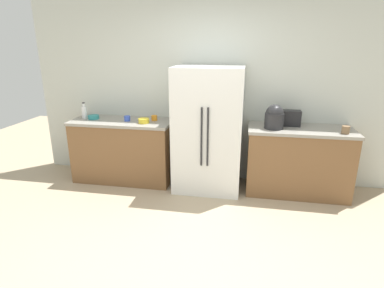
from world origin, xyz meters
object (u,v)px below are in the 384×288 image
Objects in this scene: refrigerator at (208,130)px; cup_b at (127,118)px; rice_cooker at (274,117)px; cup_a at (346,130)px; cup_c at (154,118)px; bowl_b at (94,117)px; bowl_a at (144,121)px; bottle_a at (84,112)px; toaster at (291,118)px.

cup_b is (-1.18, 0.03, 0.10)m from refrigerator.
rice_cooker is 3.30× the size of cup_a.
cup_b and cup_c have the same top height.
cup_c is (-0.81, 0.13, 0.10)m from refrigerator.
refrigerator reaches higher than bowl_b.
refrigerator is 5.36× the size of rice_cooker.
cup_b reaches higher than bowl_a.
bottle_a reaches higher than cup_a.
cup_a reaches higher than cup_c.
bowl_a is (0.96, -0.11, -0.07)m from bottle_a.
cup_b is at bearing 178.76° from refrigerator.
bowl_b is at bearing -5.33° from bottle_a.
cup_a is 0.60× the size of bowl_b.
bottle_a reaches higher than cup_b.
cup_b is 0.29m from bowl_a.
rice_cooker is 2.59m from bowl_b.
bowl_b is at bearing -175.07° from cup_c.
refrigerator reaches higher than cup_c.
refrigerator reaches higher than toaster.
rice_cooker is 2.09× the size of bowl_a.
cup_a is 2.64m from bowl_a.
rice_cooker reaches higher than bottle_a.
cup_c reaches higher than bowl_a.
cup_c is at bearing 171.06° from refrigerator.
bowl_a is (-0.10, -0.18, -0.00)m from cup_c.
cup_a reaches higher than bowl_b.
cup_a is (0.86, -0.10, -0.10)m from rice_cooker.
refrigerator is at bearing -171.78° from toaster.
cup_a is at bearing -5.62° from cup_c.
bottle_a is 1.59× the size of bowl_a.
refrigerator is 1.13m from toaster.
bottle_a is at bearing 174.67° from bowl_b.
toaster is 2.30m from cup_b.
cup_a is 2.91m from cup_b.
bowl_a is (-2.02, -0.21, -0.07)m from toaster.
cup_a reaches higher than cup_b.
rice_cooker is 2.05m from cup_b.
refrigerator is at bearing 175.96° from cup_a.
bowl_a is 0.94× the size of bowl_b.
cup_b is at bearing -176.65° from toaster.
refrigerator is 19.48× the size of cup_b.
bottle_a is (-2.73, 0.09, -0.05)m from rice_cooker.
bowl_b is at bearing 177.51° from cup_b.
toaster is 0.68m from cup_a.
toaster is 0.74× the size of rice_cooker.
cup_a is 1.10× the size of cup_b.
refrigerator is 1.19m from cup_b.
bowl_a is at bearing -179.13° from rice_cooker.
bottle_a reaches higher than bowl_a.
bottle_a is at bearing -178.13° from toaster.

